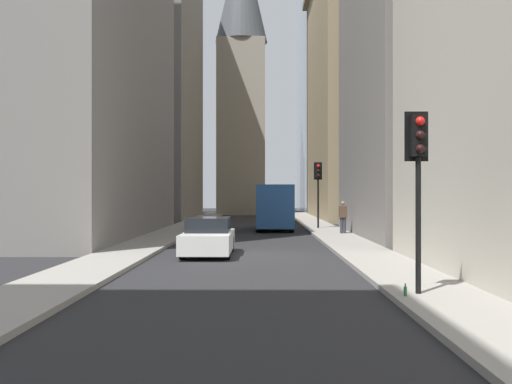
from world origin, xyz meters
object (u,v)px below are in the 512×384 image
(sedan_white, at_px, (208,238))
(discarded_bottle, at_px, (405,291))
(delivery_truck, at_px, (274,207))
(pedestrian, at_px, (343,216))
(traffic_light_midblock, at_px, (318,180))
(traffic_light_foreground, at_px, (418,159))

(sedan_white, xyz_separation_m, discarded_bottle, (-9.34, -5.06, -0.42))
(delivery_truck, height_order, sedan_white, delivery_truck)
(discarded_bottle, bearing_deg, delivery_truck, 5.31)
(pedestrian, relative_size, discarded_bottle, 6.47)
(traffic_light_midblock, bearing_deg, pedestrian, -170.04)
(traffic_light_midblock, xyz_separation_m, pedestrian, (-4.95, -0.87, -2.10))
(sedan_white, relative_size, discarded_bottle, 15.93)
(delivery_truck, distance_m, discarded_bottle, 24.44)
(delivery_truck, height_order, traffic_light_foreground, traffic_light_foreground)
(sedan_white, height_order, traffic_light_midblock, traffic_light_midblock)
(pedestrian, bearing_deg, discarded_bottle, 175.86)
(delivery_truck, distance_m, traffic_light_midblock, 3.28)
(discarded_bottle, bearing_deg, sedan_white, 28.43)
(sedan_white, xyz_separation_m, pedestrian, (9.96, -6.46, 0.43))
(delivery_truck, xyz_separation_m, traffic_light_midblock, (-0.06, -2.79, 1.74))
(delivery_truck, xyz_separation_m, traffic_light_foreground, (-24.01, -2.62, 1.62))
(traffic_light_midblock, distance_m, discarded_bottle, 24.43)
(traffic_light_foreground, height_order, discarded_bottle, traffic_light_foreground)
(delivery_truck, bearing_deg, traffic_light_midblock, -91.28)
(pedestrian, height_order, discarded_bottle, pedestrian)
(traffic_light_foreground, relative_size, discarded_bottle, 14.81)
(traffic_light_midblock, distance_m, pedestrian, 5.45)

